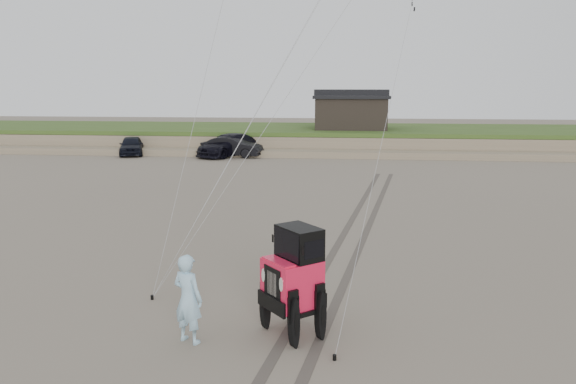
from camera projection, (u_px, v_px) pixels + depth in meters
name	position (u px, v px, depth m)	size (l,w,h in m)	color
ground	(272.00, 323.00, 13.31)	(160.00, 160.00, 0.00)	#6B6054
dune_ridge	(328.00, 138.00, 49.76)	(160.00, 14.25, 1.73)	#7A6B54
cabin	(351.00, 111.00, 48.61)	(6.40, 5.40, 3.35)	black
truck_a	(132.00, 146.00, 44.50)	(1.75, 4.36, 1.49)	black
truck_b	(232.00, 147.00, 43.35)	(1.64, 4.71, 1.55)	black
truck_c	(229.00, 145.00, 43.81)	(2.40, 5.90, 1.71)	black
jeep	(292.00, 292.00, 12.57)	(2.30, 5.33, 1.99)	#F71B43
man	(188.00, 299.00, 12.18)	(0.73, 0.48, 2.00)	#96C1E8
stake_main	(152.00, 297.00, 14.76)	(0.08, 0.08, 0.12)	black
stake_aux	(335.00, 357.00, 11.53)	(0.08, 0.08, 0.12)	black
tire_tracks	(354.00, 236.00, 20.91)	(5.22, 29.74, 0.01)	#4C443D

